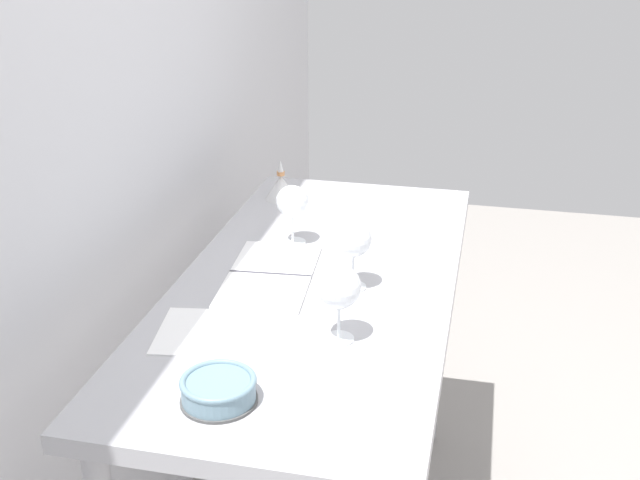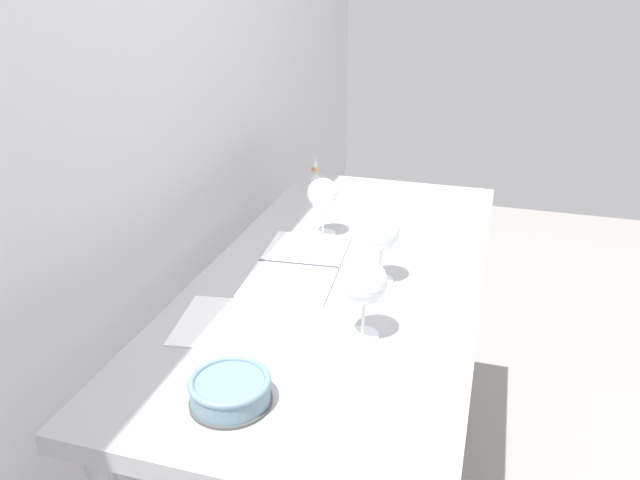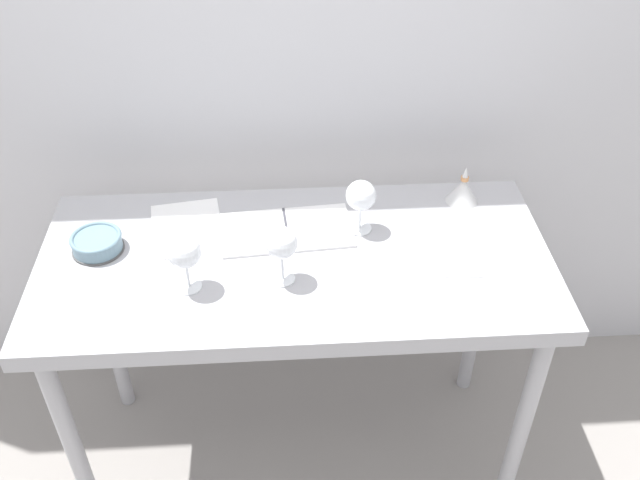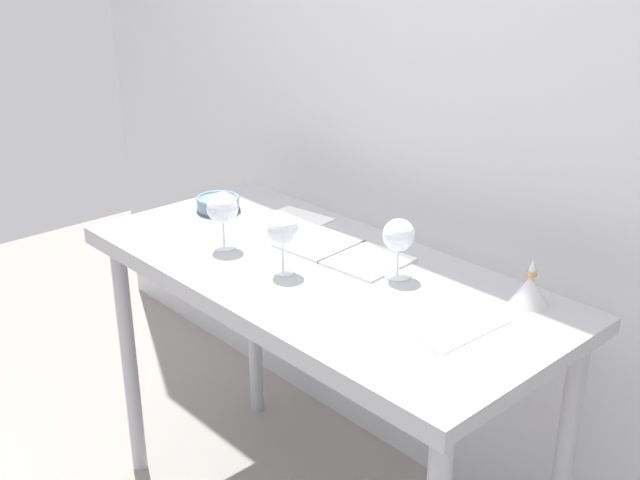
# 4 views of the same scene
# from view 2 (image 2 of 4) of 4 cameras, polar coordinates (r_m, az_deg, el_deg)

# --- Properties ---
(back_wall) EXTENTS (3.80, 0.04, 2.60)m
(back_wall) POSITION_cam_2_polar(r_m,az_deg,el_deg) (1.57, -15.78, 12.97)
(back_wall) COLOR silver
(back_wall) RESTS_ON ground_plane
(steel_counter) EXTENTS (1.40, 0.65, 0.90)m
(steel_counter) POSITION_cam_2_polar(r_m,az_deg,el_deg) (1.56, 2.25, -6.16)
(steel_counter) COLOR #A9A9AE
(steel_counter) RESTS_ON ground_plane
(wine_glass_far_right) EXTENTS (0.08, 0.08, 0.16)m
(wine_glass_far_right) POSITION_cam_2_polar(r_m,az_deg,el_deg) (1.66, 0.28, 4.10)
(wine_glass_far_right) COLOR white
(wine_glass_far_right) RESTS_ON steel_counter
(wine_glass_near_left) EXTENTS (0.09, 0.09, 0.17)m
(wine_glass_near_left) POSITION_cam_2_polar(r_m,az_deg,el_deg) (1.19, 4.11, -4.06)
(wine_glass_near_left) COLOR white
(wine_glass_near_left) RESTS_ON steel_counter
(wine_glass_near_center) EXTENTS (0.08, 0.08, 0.17)m
(wine_glass_near_center) POSITION_cam_2_polar(r_m,az_deg,el_deg) (1.41, 5.67, 0.58)
(wine_glass_near_center) COLOR white
(wine_glass_near_center) RESTS_ON steel_counter
(open_notebook) EXTENTS (0.38, 0.23, 0.01)m
(open_notebook) POSITION_cam_2_polar(r_m,az_deg,el_deg) (1.52, -2.02, -2.33)
(open_notebook) COLOR white
(open_notebook) RESTS_ON steel_counter
(tasting_sheet_upper) EXTENTS (0.19, 0.25, 0.00)m
(tasting_sheet_upper) POSITION_cam_2_polar(r_m,az_deg,el_deg) (1.90, 5.51, 3.11)
(tasting_sheet_upper) COLOR white
(tasting_sheet_upper) RESTS_ON steel_counter
(tasting_sheet_lower) EXTENTS (0.23, 0.28, 0.00)m
(tasting_sheet_lower) POSITION_cam_2_polar(r_m,az_deg,el_deg) (1.30, -7.32, -7.62)
(tasting_sheet_lower) COLOR white
(tasting_sheet_lower) RESTS_ON steel_counter
(tasting_bowl) EXTENTS (0.14, 0.14, 0.05)m
(tasting_bowl) POSITION_cam_2_polar(r_m,az_deg,el_deg) (1.08, -8.26, -13.45)
(tasting_bowl) COLOR #4C4C4C
(tasting_bowl) RESTS_ON steel_counter
(decanter_funnel) EXTENTS (0.10, 0.10, 0.12)m
(decanter_funnel) POSITION_cam_2_polar(r_m,az_deg,el_deg) (2.00, -0.45, 5.45)
(decanter_funnel) COLOR silver
(decanter_funnel) RESTS_ON steel_counter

